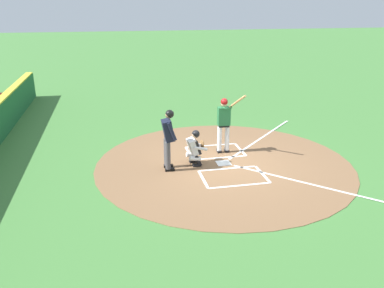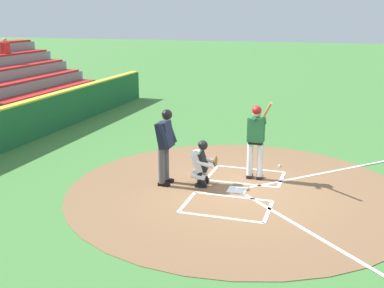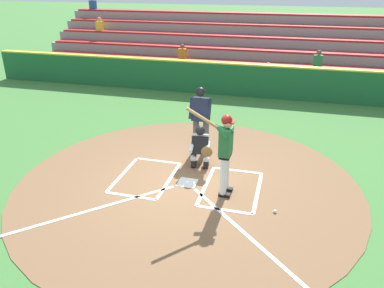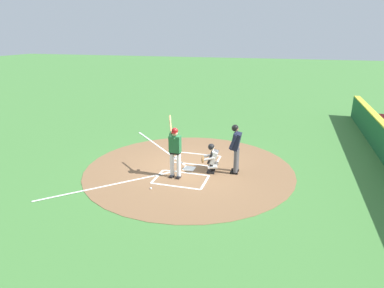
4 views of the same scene
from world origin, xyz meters
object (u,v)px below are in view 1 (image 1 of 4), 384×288
Objects in this scene: plate_umpire at (168,136)px; baseball at (227,140)px; batter at (224,121)px; catcher at (195,147)px.

baseball is at bearing 131.54° from plate_umpire.
baseball is (-1.17, 0.47, -1.06)m from batter.
catcher reaches higher than baseball.
catcher is 1.01m from plate_umpire.
batter is 1.14× the size of plate_umpire.
batter is at bearing 125.30° from catcher.
baseball is (-2.19, 2.47, -1.04)m from plate_umpire.
batter reaches higher than catcher.
catcher is (0.81, -1.15, -0.51)m from batter.
plate_umpire is at bearing -48.46° from baseball.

